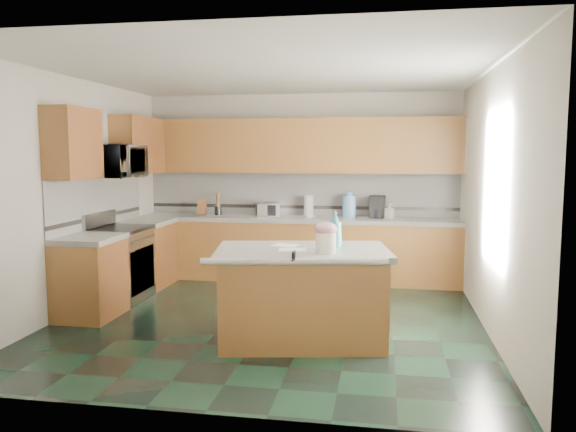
% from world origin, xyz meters
% --- Properties ---
extents(floor, '(4.60, 4.60, 0.00)m').
position_xyz_m(floor, '(0.00, 0.00, 0.00)').
color(floor, black).
rests_on(floor, ground).
extents(ceiling, '(4.60, 4.60, 0.00)m').
position_xyz_m(ceiling, '(0.00, 0.00, 2.70)').
color(ceiling, white).
rests_on(ceiling, ground).
extents(wall_back, '(4.60, 0.04, 2.70)m').
position_xyz_m(wall_back, '(0.00, 2.32, 1.35)').
color(wall_back, silver).
rests_on(wall_back, ground).
extents(wall_front, '(4.60, 0.04, 2.70)m').
position_xyz_m(wall_front, '(0.00, -2.32, 1.35)').
color(wall_front, silver).
rests_on(wall_front, ground).
extents(wall_left, '(0.04, 4.60, 2.70)m').
position_xyz_m(wall_left, '(-2.32, 0.00, 1.35)').
color(wall_left, silver).
rests_on(wall_left, ground).
extents(wall_right, '(0.04, 4.60, 2.70)m').
position_xyz_m(wall_right, '(2.32, 0.00, 1.35)').
color(wall_right, silver).
rests_on(wall_right, ground).
extents(back_base_cab, '(4.60, 0.60, 0.86)m').
position_xyz_m(back_base_cab, '(0.00, 2.00, 0.43)').
color(back_base_cab, '#422210').
rests_on(back_base_cab, ground).
extents(back_countertop, '(4.60, 0.64, 0.06)m').
position_xyz_m(back_countertop, '(0.00, 2.00, 0.89)').
color(back_countertop, white).
rests_on(back_countertop, back_base_cab).
extents(back_upper_cab, '(4.60, 0.33, 0.78)m').
position_xyz_m(back_upper_cab, '(0.00, 2.13, 1.94)').
color(back_upper_cab, '#422210').
rests_on(back_upper_cab, wall_back).
extents(back_backsplash, '(4.60, 0.02, 0.63)m').
position_xyz_m(back_backsplash, '(0.00, 2.29, 1.24)').
color(back_backsplash, silver).
rests_on(back_backsplash, back_countertop).
extents(back_accent_band, '(4.60, 0.01, 0.05)m').
position_xyz_m(back_accent_band, '(0.00, 2.28, 1.04)').
color(back_accent_band, black).
rests_on(back_accent_band, back_countertop).
extents(left_base_cab_rear, '(0.60, 0.82, 0.86)m').
position_xyz_m(left_base_cab_rear, '(-2.00, 1.29, 0.43)').
color(left_base_cab_rear, '#422210').
rests_on(left_base_cab_rear, ground).
extents(left_counter_rear, '(0.64, 0.82, 0.06)m').
position_xyz_m(left_counter_rear, '(-2.00, 1.29, 0.89)').
color(left_counter_rear, white).
rests_on(left_counter_rear, left_base_cab_rear).
extents(left_base_cab_front, '(0.60, 0.72, 0.86)m').
position_xyz_m(left_base_cab_front, '(-2.00, -0.24, 0.43)').
color(left_base_cab_front, '#422210').
rests_on(left_base_cab_front, ground).
extents(left_counter_front, '(0.64, 0.72, 0.06)m').
position_xyz_m(left_counter_front, '(-2.00, -0.24, 0.89)').
color(left_counter_front, white).
rests_on(left_counter_front, left_base_cab_front).
extents(left_backsplash, '(0.02, 2.30, 0.63)m').
position_xyz_m(left_backsplash, '(-2.29, 0.55, 1.24)').
color(left_backsplash, silver).
rests_on(left_backsplash, wall_left).
extents(left_accent_band, '(0.01, 2.30, 0.05)m').
position_xyz_m(left_accent_band, '(-2.28, 0.55, 1.04)').
color(left_accent_band, black).
rests_on(left_accent_band, wall_left).
extents(left_upper_cab_rear, '(0.33, 1.09, 0.78)m').
position_xyz_m(left_upper_cab_rear, '(-2.13, 1.42, 1.94)').
color(left_upper_cab_rear, '#422210').
rests_on(left_upper_cab_rear, wall_left).
extents(left_upper_cab_front, '(0.33, 0.72, 0.78)m').
position_xyz_m(left_upper_cab_front, '(-2.13, -0.24, 1.94)').
color(left_upper_cab_front, '#422210').
rests_on(left_upper_cab_front, wall_left).
extents(range_body, '(0.60, 0.76, 0.88)m').
position_xyz_m(range_body, '(-2.00, 0.50, 0.44)').
color(range_body, '#B7B7BC').
rests_on(range_body, ground).
extents(range_oven_door, '(0.02, 0.68, 0.55)m').
position_xyz_m(range_oven_door, '(-1.71, 0.50, 0.40)').
color(range_oven_door, black).
rests_on(range_oven_door, range_body).
extents(range_cooktop, '(0.62, 0.78, 0.04)m').
position_xyz_m(range_cooktop, '(-2.00, 0.50, 0.90)').
color(range_cooktop, black).
rests_on(range_cooktop, range_body).
extents(range_handle, '(0.02, 0.66, 0.02)m').
position_xyz_m(range_handle, '(-1.68, 0.50, 0.78)').
color(range_handle, '#B7B7BC').
rests_on(range_handle, range_body).
extents(range_backguard, '(0.06, 0.76, 0.18)m').
position_xyz_m(range_backguard, '(-2.26, 0.50, 1.02)').
color(range_backguard, '#B7B7BC').
rests_on(range_backguard, range_body).
extents(microwave, '(0.50, 0.73, 0.41)m').
position_xyz_m(microwave, '(-2.00, 0.50, 1.73)').
color(microwave, '#B7B7BC').
rests_on(microwave, wall_left).
extents(island_base, '(1.67, 1.13, 0.86)m').
position_xyz_m(island_base, '(0.46, -0.65, 0.43)').
color(island_base, '#422210').
rests_on(island_base, ground).
extents(island_top, '(1.79, 1.25, 0.06)m').
position_xyz_m(island_top, '(0.46, -0.65, 0.89)').
color(island_top, white).
rests_on(island_top, island_base).
extents(island_bullnose, '(1.63, 0.34, 0.06)m').
position_xyz_m(island_bullnose, '(0.46, -1.14, 0.89)').
color(island_bullnose, white).
rests_on(island_bullnose, island_base).
extents(treat_jar, '(0.19, 0.19, 0.20)m').
position_xyz_m(treat_jar, '(0.71, -0.87, 1.02)').
color(treat_jar, white).
rests_on(treat_jar, island_top).
extents(treat_jar_lid, '(0.21, 0.21, 0.13)m').
position_xyz_m(treat_jar_lid, '(0.71, -0.87, 1.15)').
color(treat_jar_lid, pink).
rests_on(treat_jar_lid, treat_jar).
extents(treat_jar_knob, '(0.07, 0.02, 0.02)m').
position_xyz_m(treat_jar_knob, '(0.71, -0.87, 1.19)').
color(treat_jar_knob, tan).
rests_on(treat_jar_knob, treat_jar_lid).
extents(treat_jar_knob_end_l, '(0.04, 0.04, 0.04)m').
position_xyz_m(treat_jar_knob_end_l, '(0.68, -0.87, 1.19)').
color(treat_jar_knob_end_l, tan).
rests_on(treat_jar_knob_end_l, treat_jar_lid).
extents(treat_jar_knob_end_r, '(0.04, 0.04, 0.04)m').
position_xyz_m(treat_jar_knob_end_r, '(0.74, -0.87, 1.19)').
color(treat_jar_knob_end_r, tan).
rests_on(treat_jar_knob_end_r, treat_jar_lid).
extents(soap_bottle_island, '(0.15, 0.15, 0.36)m').
position_xyz_m(soap_bottle_island, '(0.77, -0.57, 1.10)').
color(soap_bottle_island, teal).
rests_on(soap_bottle_island, island_top).
extents(paper_sheet_a, '(0.29, 0.24, 0.00)m').
position_xyz_m(paper_sheet_a, '(0.37, -0.73, 0.92)').
color(paper_sheet_a, white).
rests_on(paper_sheet_a, island_top).
extents(paper_sheet_b, '(0.30, 0.25, 0.00)m').
position_xyz_m(paper_sheet_b, '(0.27, -0.49, 0.92)').
color(paper_sheet_b, white).
rests_on(paper_sheet_b, island_top).
extents(clamp_body, '(0.03, 0.10, 0.09)m').
position_xyz_m(clamp_body, '(0.45, -1.12, 0.93)').
color(clamp_body, black).
rests_on(clamp_body, island_top).
extents(clamp_handle, '(0.02, 0.07, 0.02)m').
position_xyz_m(clamp_handle, '(0.45, -1.18, 0.91)').
color(clamp_handle, black).
rests_on(clamp_handle, island_top).
extents(knife_block, '(0.13, 0.17, 0.24)m').
position_xyz_m(knife_block, '(-1.44, 2.05, 1.03)').
color(knife_block, '#472814').
rests_on(knife_block, back_countertop).
extents(utensil_crock, '(0.11, 0.11, 0.13)m').
position_xyz_m(utensil_crock, '(-1.20, 2.08, 0.99)').
color(utensil_crock, black).
rests_on(utensil_crock, back_countertop).
extents(utensil_bundle, '(0.06, 0.06, 0.19)m').
position_xyz_m(utensil_bundle, '(-1.20, 2.08, 1.15)').
color(utensil_bundle, '#472814').
rests_on(utensil_bundle, utensil_crock).
extents(toaster_oven, '(0.39, 0.32, 0.19)m').
position_xyz_m(toaster_oven, '(-0.44, 2.05, 1.02)').
color(toaster_oven, '#B7B7BC').
rests_on(toaster_oven, back_countertop).
extents(toaster_oven_door, '(0.29, 0.01, 0.15)m').
position_xyz_m(toaster_oven_door, '(-0.44, 1.94, 1.02)').
color(toaster_oven_door, black).
rests_on(toaster_oven_door, toaster_oven).
extents(paper_towel, '(0.13, 0.13, 0.30)m').
position_xyz_m(paper_towel, '(0.16, 2.10, 1.07)').
color(paper_towel, white).
rests_on(paper_towel, back_countertop).
extents(paper_towel_base, '(0.20, 0.20, 0.01)m').
position_xyz_m(paper_towel_base, '(0.16, 2.10, 0.93)').
color(paper_towel_base, '#B7B7BC').
rests_on(paper_towel_base, back_countertop).
extents(water_jug, '(0.20, 0.20, 0.32)m').
position_xyz_m(water_jug, '(0.74, 2.06, 1.08)').
color(water_jug, '#5F96D0').
rests_on(water_jug, back_countertop).
extents(water_jug_neck, '(0.09, 0.09, 0.05)m').
position_xyz_m(water_jug_neck, '(0.74, 2.06, 1.26)').
color(water_jug_neck, '#5F96D0').
rests_on(water_jug_neck, water_jug).
extents(coffee_maker, '(0.23, 0.25, 0.32)m').
position_xyz_m(coffee_maker, '(1.14, 2.08, 1.08)').
color(coffee_maker, black).
rests_on(coffee_maker, back_countertop).
extents(coffee_carafe, '(0.13, 0.13, 0.13)m').
position_xyz_m(coffee_carafe, '(1.14, 2.03, 0.99)').
color(coffee_carafe, black).
rests_on(coffee_carafe, back_countertop).
extents(soap_bottle_back, '(0.14, 0.14, 0.22)m').
position_xyz_m(soap_bottle_back, '(1.31, 2.05, 1.03)').
color(soap_bottle_back, white).
rests_on(soap_bottle_back, back_countertop).
extents(soap_back_cap, '(0.02, 0.02, 0.03)m').
position_xyz_m(soap_back_cap, '(1.31, 2.05, 1.15)').
color(soap_back_cap, red).
rests_on(soap_back_cap, soap_bottle_back).
extents(window_light_proxy, '(0.02, 1.40, 1.10)m').
position_xyz_m(window_light_proxy, '(2.29, -0.20, 1.50)').
color(window_light_proxy, white).
rests_on(window_light_proxy, wall_right).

